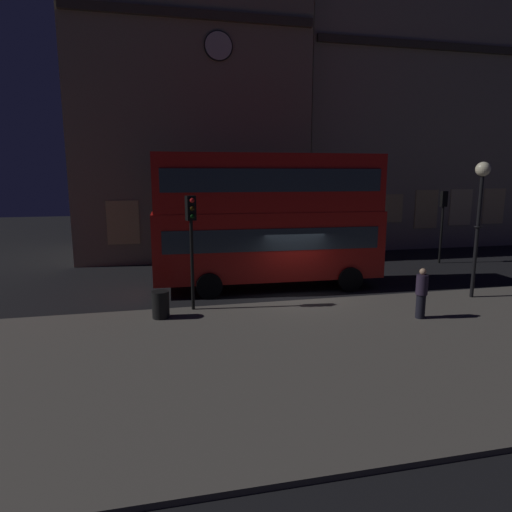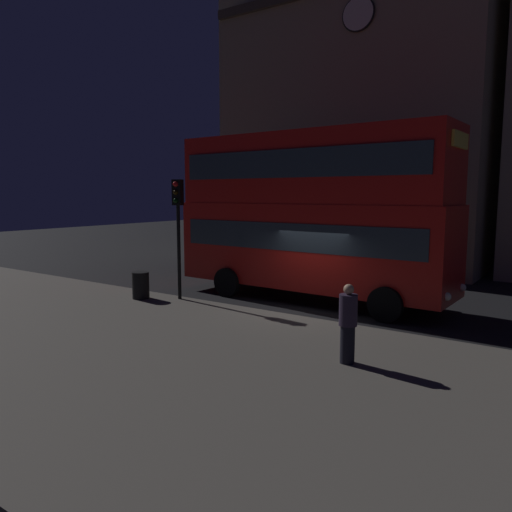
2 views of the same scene
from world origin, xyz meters
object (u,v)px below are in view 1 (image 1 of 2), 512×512
at_px(street_lamp, 481,195).
at_px(pedestrian, 421,293).
at_px(traffic_light_near_kerb, 191,229).
at_px(traffic_light_far_side, 443,212).
at_px(litter_bin, 161,305).
at_px(double_decker_bus, 268,215).

distance_m(street_lamp, pedestrian, 5.01).
bearing_deg(traffic_light_near_kerb, pedestrian, -36.11).
bearing_deg(street_lamp, traffic_light_near_kerb, 176.03).
bearing_deg(street_lamp, traffic_light_far_side, 63.96).
bearing_deg(street_lamp, litter_bin, 179.76).
bearing_deg(traffic_light_near_kerb, double_decker_bus, 23.11).
height_order(double_decker_bus, traffic_light_near_kerb, double_decker_bus).
xyz_separation_m(pedestrian, litter_bin, (-8.49, 1.91, -0.41)).
xyz_separation_m(traffic_light_near_kerb, street_lamp, (10.82, -0.75, 1.07)).
xyz_separation_m(traffic_light_far_side, street_lamp, (-3.34, -6.85, 1.22)).
distance_m(pedestrian, litter_bin, 8.71).
bearing_deg(traffic_light_near_kerb, litter_bin, -164.96).
height_order(double_decker_bus, pedestrian, double_decker_bus).
distance_m(traffic_light_near_kerb, street_lamp, 10.90).
height_order(traffic_light_near_kerb, traffic_light_far_side, traffic_light_near_kerb).
relative_size(double_decker_bus, traffic_light_far_side, 2.46).
height_order(traffic_light_far_side, litter_bin, traffic_light_far_side).
distance_m(double_decker_bus, litter_bin, 6.36).
height_order(traffic_light_near_kerb, litter_bin, traffic_light_near_kerb).
bearing_deg(traffic_light_near_kerb, traffic_light_far_side, 6.77).
relative_size(double_decker_bus, traffic_light_near_kerb, 2.44).
xyz_separation_m(street_lamp, litter_bin, (-11.95, 0.05, -3.51)).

